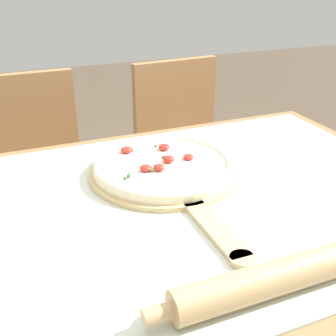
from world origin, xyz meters
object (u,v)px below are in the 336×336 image
pizza (163,165)px  rolling_pin (264,282)px  pizza_peel (167,176)px  chair_right (184,151)px  chair_left (36,176)px

pizza → rolling_pin: (-0.01, -0.46, 0.00)m
pizza_peel → chair_right: bearing=62.0°
pizza → chair_left: 0.75m
pizza_peel → rolling_pin: rolling_pin is taller
pizza_peel → pizza: pizza is taller
rolling_pin → chair_right: (0.36, 1.10, -0.28)m
pizza_peel → chair_right: (0.35, 0.66, -0.26)m
chair_left → chair_right: (0.62, -0.00, 0.00)m
rolling_pin → chair_left: bearing=103.3°
rolling_pin → chair_right: size_ratio=0.45×
rolling_pin → pizza_peel: bearing=88.1°
chair_right → rolling_pin: bearing=-112.6°
pizza_peel → chair_left: chair_left is taller
pizza → chair_right: bearing=61.1°
chair_left → chair_right: size_ratio=1.00×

